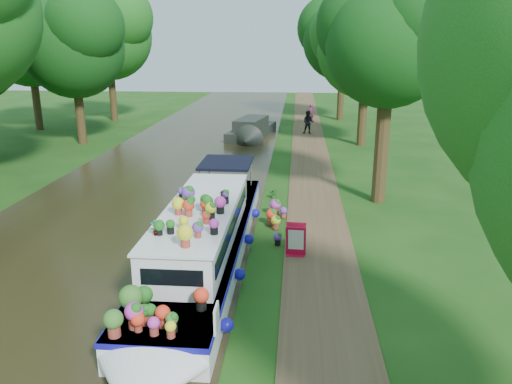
% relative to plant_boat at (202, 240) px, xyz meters
% --- Properties ---
extents(ground, '(100.00, 100.00, 0.00)m').
position_rel_plant_boat_xyz_m(ground, '(2.25, 3.82, -0.85)').
color(ground, '#174010').
rests_on(ground, ground).
extents(canal_water, '(10.00, 100.00, 0.02)m').
position_rel_plant_boat_xyz_m(canal_water, '(-3.75, 3.82, -0.84)').
color(canal_water, black).
rests_on(canal_water, ground).
extents(towpath, '(2.20, 100.00, 0.03)m').
position_rel_plant_boat_xyz_m(towpath, '(3.45, 3.82, -0.84)').
color(towpath, '#4F3B25').
rests_on(towpath, ground).
extents(plant_boat, '(2.29, 13.52, 2.30)m').
position_rel_plant_boat_xyz_m(plant_boat, '(0.00, 0.00, 0.00)').
color(plant_boat, white).
rests_on(plant_boat, canal_water).
extents(tree_near_overhang, '(5.52, 5.28, 8.99)m').
position_rel_plant_boat_xyz_m(tree_near_overhang, '(6.04, 6.88, 5.75)').
color(tree_near_overhang, '#342511').
rests_on(tree_near_overhang, ground).
extents(tree_near_mid, '(6.90, 6.60, 9.40)m').
position_rel_plant_boat_xyz_m(tree_near_mid, '(6.73, 18.90, 5.58)').
color(tree_near_mid, '#342511').
rests_on(tree_near_mid, ground).
extents(tree_near_far, '(7.59, 7.26, 10.30)m').
position_rel_plant_boat_xyz_m(tree_near_far, '(6.23, 29.91, 6.20)').
color(tree_near_far, '#342511').
rests_on(tree_near_far, ground).
extents(tree_far_c, '(7.13, 6.82, 9.59)m').
position_rel_plant_boat_xyz_m(tree_far_c, '(-11.27, 17.90, 5.67)').
color(tree_far_c, '#342511').
rests_on(tree_far_c, ground).
extents(tree_far_d, '(8.05, 7.70, 10.85)m').
position_rel_plant_boat_xyz_m(tree_far_d, '(-12.77, 27.91, 6.54)').
color(tree_far_d, '#342511').
rests_on(tree_far_d, ground).
extents(tree_far_h, '(7.82, 7.48, 10.49)m').
position_rel_plant_boat_xyz_m(tree_far_h, '(-16.77, 22.91, 6.28)').
color(tree_far_h, '#342511').
rests_on(tree_far_h, ground).
extents(second_boat, '(3.15, 7.28, 1.35)m').
position_rel_plant_boat_xyz_m(second_boat, '(-0.50, 20.83, -0.30)').
color(second_boat, black).
rests_on(second_boat, canal_water).
extents(sandwich_board, '(0.62, 0.51, 0.97)m').
position_rel_plant_boat_xyz_m(sandwich_board, '(2.70, 1.06, -0.38)').
color(sandwich_board, '#B90D2F').
rests_on(sandwich_board, towpath).
extents(pedestrian_pink, '(0.58, 0.39, 1.54)m').
position_rel_plant_boat_xyz_m(pedestrian_pink, '(3.72, 27.69, -0.05)').
color(pedestrian_pink, '#E45D77').
rests_on(pedestrian_pink, towpath).
extents(pedestrian_dark, '(0.90, 0.77, 1.64)m').
position_rel_plant_boat_xyz_m(pedestrian_dark, '(3.44, 22.59, -0.00)').
color(pedestrian_dark, black).
rests_on(pedestrian_dark, towpath).
extents(verge_plant, '(0.38, 0.34, 0.40)m').
position_rel_plant_boat_xyz_m(verge_plant, '(1.74, 6.92, -0.65)').
color(verge_plant, '#215F1C').
rests_on(verge_plant, ground).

